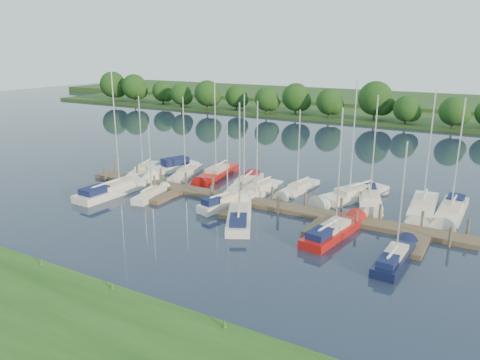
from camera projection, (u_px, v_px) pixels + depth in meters
The scene contains 24 objects.
ground at pixel (203, 231), 38.63m from camera, with size 260.00×260.00×0.00m, color #1B2437.
near_bank at pixel (36, 323), 25.26m from camera, with size 90.00×10.00×0.50m, color #1E4714.
dock at pixel (247, 203), 44.65m from camera, with size 40.00×6.00×0.40m.
mooring_pilings at pixel (252, 196), 45.48m from camera, with size 38.24×2.84×2.00m.
far_shore at pixel (400, 115), 100.89m from camera, with size 180.00×30.00×0.60m, color #25471B.
distant_hill at pixel (421, 102), 121.56m from camera, with size 220.00×40.00×1.40m, color #304920.
treeline at pixel (420, 106), 85.98m from camera, with size 147.45×9.63×8.18m.
sailboat_n_0 at pixel (144, 171), 56.11m from camera, with size 4.05×7.38×9.53m.
motorboat at pixel (174, 167), 57.17m from camera, with size 4.00×6.77×1.95m.
sailboat_n_2 at pixel (186, 174), 54.81m from camera, with size 3.52×7.58×9.56m.
sailboat_n_3 at pixel (217, 175), 54.34m from camera, with size 3.12×8.93×11.35m.
sailboat_n_4 at pixel (245, 184), 50.38m from camera, with size 3.26×8.28×10.43m.
sailboat_n_5 at pixel (258, 192), 47.98m from camera, with size 2.35×7.77×10.01m.
sailboat_n_6 at pixel (298, 189), 48.95m from camera, with size 2.21×7.04×8.91m.
sailboat_n_7 at pixel (351, 196), 46.55m from camera, with size 5.29×9.41×12.14m.
sailboat_n_8 at pixel (369, 200), 45.34m from camera, with size 4.20×8.55×10.77m.
sailboat_n_9 at pixel (423, 209), 42.91m from camera, with size 2.69×9.14×11.61m.
sailboat_n_10 at pixel (451, 211), 42.21m from camera, with size 2.20×8.66×10.90m.
sailboat_s_0 at pixel (117, 190), 48.43m from camera, with size 2.85×10.27×12.93m.
sailboat_s_1 at pixel (151, 195), 46.92m from camera, with size 2.33×5.87×7.62m.
sailboat_s_2 at pixel (224, 204), 44.07m from camera, with size 2.77×6.59×8.69m.
sailboat_s_3 at pixel (239, 218), 40.46m from camera, with size 5.16×8.01×10.68m.
sailboat_s_4 at pixel (333, 232), 37.39m from camera, with size 2.93×8.44×10.65m.
sailboat_s_5 at pixel (394, 259), 32.82m from camera, with size 1.89×7.00×8.97m.
Camera 1 is at (20.68, -29.59, 14.69)m, focal length 35.00 mm.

